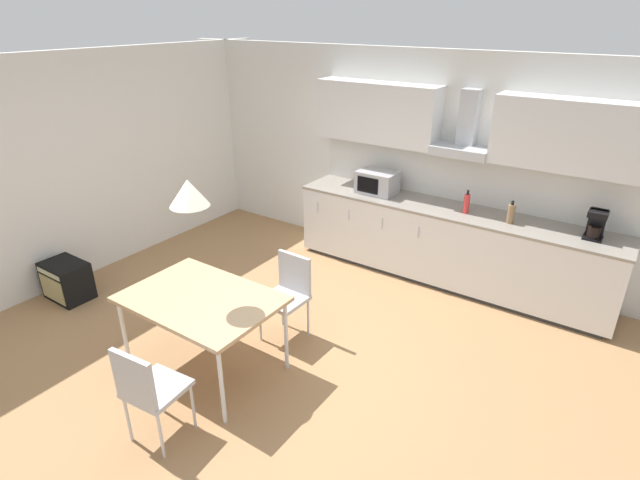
% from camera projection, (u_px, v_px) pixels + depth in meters
% --- Properties ---
extents(ground_plane, '(8.78, 8.14, 0.02)m').
position_uv_depth(ground_plane, '(268.00, 355.00, 4.83)').
color(ground_plane, '#9E754C').
extents(wall_back, '(7.02, 0.10, 2.64)m').
position_uv_depth(wall_back, '(403.00, 158.00, 6.34)').
color(wall_back, silver).
rests_on(wall_back, ground_plane).
extents(wall_left, '(0.10, 6.52, 2.64)m').
position_uv_depth(wall_left, '(66.00, 172.00, 5.80)').
color(wall_left, silver).
rests_on(wall_left, ground_plane).
extents(kitchen_counter, '(3.80, 0.68, 0.93)m').
position_uv_depth(kitchen_counter, '(447.00, 244.00, 5.99)').
color(kitchen_counter, '#333333').
rests_on(kitchen_counter, ground_plane).
extents(backsplash_tile, '(3.78, 0.02, 0.55)m').
position_uv_depth(backsplash_tile, '(463.00, 179.00, 5.92)').
color(backsplash_tile, silver).
rests_on(backsplash_tile, kitchen_counter).
extents(upper_wall_cabinets, '(3.78, 0.40, 0.71)m').
position_uv_depth(upper_wall_cabinets, '(466.00, 124.00, 5.52)').
color(upper_wall_cabinets, silver).
extents(microwave, '(0.48, 0.35, 0.28)m').
position_uv_depth(microwave, '(377.00, 182.00, 6.24)').
color(microwave, '#ADADB2').
rests_on(microwave, kitchen_counter).
extents(coffee_maker, '(0.18, 0.19, 0.30)m').
position_uv_depth(coffee_maker, '(596.00, 224.00, 4.99)').
color(coffee_maker, black).
rests_on(coffee_maker, kitchen_counter).
extents(bottle_brown, '(0.08, 0.08, 0.25)m').
position_uv_depth(bottle_brown, '(511.00, 214.00, 5.37)').
color(bottle_brown, brown).
rests_on(bottle_brown, kitchen_counter).
extents(bottle_red, '(0.07, 0.07, 0.27)m').
position_uv_depth(bottle_red, '(467.00, 203.00, 5.63)').
color(bottle_red, red).
rests_on(bottle_red, kitchen_counter).
extents(dining_table, '(1.34, 0.93, 0.76)m').
position_uv_depth(dining_table, '(201.00, 302.00, 4.35)').
color(dining_table, tan).
rests_on(dining_table, ground_plane).
extents(chair_far_right, '(0.41, 0.41, 0.87)m').
position_uv_depth(chair_far_right, '(289.00, 289.00, 4.91)').
color(chair_far_right, '#B2B2B7').
rests_on(chair_far_right, ground_plane).
extents(chair_near_right, '(0.44, 0.44, 0.87)m').
position_uv_depth(chair_near_right, '(147.00, 386.00, 3.64)').
color(chair_near_right, '#B2B2B7').
rests_on(chair_near_right, ground_plane).
extents(guitar_amp, '(0.52, 0.37, 0.44)m').
position_uv_depth(guitar_amp, '(67.00, 280.00, 5.69)').
color(guitar_amp, black).
rests_on(guitar_amp, ground_plane).
extents(pendant_lamp, '(0.32, 0.32, 0.22)m').
position_uv_depth(pendant_lamp, '(188.00, 193.00, 3.93)').
color(pendant_lamp, silver).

